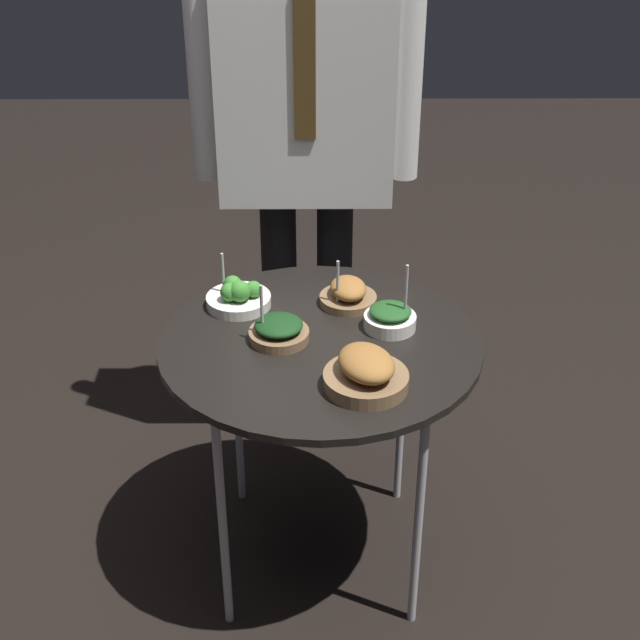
% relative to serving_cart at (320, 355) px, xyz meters
% --- Properties ---
extents(ground_plane, '(8.00, 8.00, 0.00)m').
position_rel_serving_cart_xyz_m(ground_plane, '(0.00, 0.00, -0.61)').
color(ground_plane, black).
extents(serving_cart, '(0.72, 0.72, 0.65)m').
position_rel_serving_cart_xyz_m(serving_cart, '(0.00, 0.00, 0.00)').
color(serving_cart, black).
rests_on(serving_cart, ground_plane).
extents(bowl_broccoli_front_right, '(0.15, 0.15, 0.13)m').
position_rel_serving_cart_xyz_m(bowl_broccoli_front_right, '(-0.19, 0.15, 0.07)').
color(bowl_broccoli_front_right, silver).
rests_on(bowl_broccoli_front_right, serving_cart).
extents(bowl_spinach_far_rim, '(0.13, 0.13, 0.14)m').
position_rel_serving_cart_xyz_m(bowl_spinach_far_rim, '(-0.09, 0.00, 0.06)').
color(bowl_spinach_far_rim, brown).
rests_on(bowl_spinach_far_rim, serving_cart).
extents(bowl_spinach_front_center, '(0.12, 0.12, 0.16)m').
position_rel_serving_cart_xyz_m(bowl_spinach_front_center, '(0.16, 0.05, 0.07)').
color(bowl_spinach_front_center, silver).
rests_on(bowl_spinach_front_center, serving_cart).
extents(bowl_roast_near_rim, '(0.17, 0.17, 0.08)m').
position_rel_serving_cart_xyz_m(bowl_roast_near_rim, '(0.09, -0.18, 0.08)').
color(bowl_roast_near_rim, brown).
rests_on(bowl_roast_near_rim, serving_cart).
extents(bowl_roast_front_left, '(0.14, 0.14, 0.13)m').
position_rel_serving_cart_xyz_m(bowl_roast_front_left, '(0.07, 0.16, 0.07)').
color(bowl_roast_front_left, brown).
rests_on(bowl_roast_front_left, serving_cart).
extents(waiter_figure, '(0.58, 0.22, 1.57)m').
position_rel_serving_cart_xyz_m(waiter_figure, '(-0.03, 0.52, 0.39)').
color(waiter_figure, black).
rests_on(waiter_figure, ground_plane).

